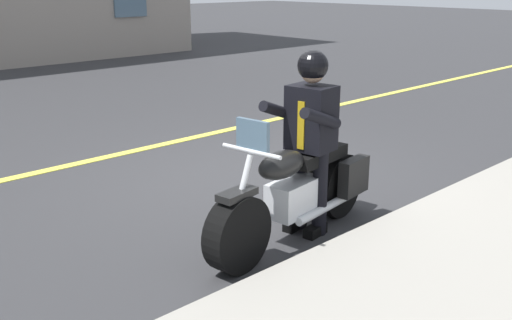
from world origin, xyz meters
The scene contains 4 objects.
ground_plane centered at (0.00, 0.00, 0.00)m, with size 80.00×80.00×0.00m, color #333335.
lane_center_stripe centered at (0.00, -2.00, 0.01)m, with size 60.00×0.16×0.01m, color #E5DB4C.
motorcycle_main centered at (0.80, 1.53, 0.45)m, with size 2.22×0.78×1.26m.
rider_main centered at (0.61, 1.50, 1.04)m, with size 0.67×0.61×1.74m.
Camera 1 is at (4.57, 4.99, 2.36)m, focal length 41.29 mm.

